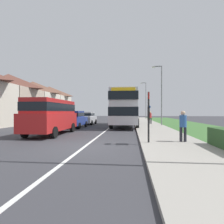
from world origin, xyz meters
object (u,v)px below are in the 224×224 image
at_px(parked_car_blue, 74,119).
at_px(street_lamp_far, 145,98).
at_px(cycle_route_sign, 149,113).
at_px(double_decker_bus, 125,107).
at_px(parked_car_silver, 87,117).
at_px(parked_van_red, 52,114).
at_px(pedestrian_walking_away, 150,117).
at_px(bus_stop_sign, 149,113).
at_px(pedestrian_at_stop, 183,125).
at_px(street_lamp_mid, 161,91).

distance_m(parked_car_blue, street_lamp_far, 22.80).
relative_size(parked_car_blue, cycle_route_sign, 1.62).
bearing_deg(parked_car_blue, cycle_route_sign, 44.55).
height_order(double_decker_bus, cycle_route_sign, double_decker_bus).
height_order(parked_car_blue, parked_car_silver, parked_car_blue).
distance_m(parked_car_blue, cycle_route_sign, 11.63).
bearing_deg(parked_van_red, pedestrian_walking_away, 53.22).
bearing_deg(pedestrian_walking_away, bus_stop_sign, -96.31).
bearing_deg(double_decker_bus, pedestrian_at_stop, -72.87).
xyz_separation_m(double_decker_bus, street_lamp_mid, (3.96, 0.83, 1.79)).
distance_m(pedestrian_at_stop, pedestrian_walking_away, 13.63).
height_order(pedestrian_at_stop, pedestrian_walking_away, same).
height_order(pedestrian_walking_away, street_lamp_far, street_lamp_far).
relative_size(parked_car_silver, street_lamp_mid, 0.60).
height_order(double_decker_bus, parked_car_blue, double_decker_bus).
bearing_deg(street_lamp_far, cycle_route_sign, -92.21).
xyz_separation_m(bus_stop_sign, cycle_route_sign, (1.68, 16.88, -0.11)).
height_order(double_decker_bus, parked_van_red, double_decker_bus).
height_order(double_decker_bus, street_lamp_far, street_lamp_far).
bearing_deg(parked_car_blue, parked_car_silver, 88.65).
bearing_deg(cycle_route_sign, bus_stop_sign, -95.69).
distance_m(parked_car_silver, street_lamp_mid, 9.64).
height_order(parked_car_silver, bus_stop_sign, bus_stop_sign).
xyz_separation_m(pedestrian_walking_away, street_lamp_far, (0.62, 15.46, 3.45)).
relative_size(bus_stop_sign, street_lamp_mid, 0.38).
relative_size(double_decker_bus, cycle_route_sign, 3.95).
xyz_separation_m(parked_van_red, bus_stop_sign, (6.46, -3.29, 0.09)).
relative_size(parked_van_red, bus_stop_sign, 2.12).
bearing_deg(pedestrian_at_stop, cycle_route_sign, 90.20).
bearing_deg(parked_car_silver, parked_car_blue, -91.35).
xyz_separation_m(parked_car_silver, street_lamp_mid, (8.94, -1.89, 3.05)).
relative_size(pedestrian_walking_away, bus_stop_sign, 0.64).
height_order(parked_van_red, street_lamp_far, street_lamp_far).
bearing_deg(bus_stop_sign, cycle_route_sign, 84.31).
relative_size(double_decker_bus, street_lamp_far, 1.28).
xyz_separation_m(double_decker_bus, cycle_route_sign, (3.19, 5.97, -0.71)).
bearing_deg(cycle_route_sign, parked_car_silver, -158.32).
bearing_deg(parked_car_silver, double_decker_bus, -28.63).
relative_size(double_decker_bus, parked_van_red, 1.80).
bearing_deg(parked_car_silver, street_lamp_mid, -11.94).
distance_m(parked_car_silver, bus_stop_sign, 15.11).
bearing_deg(pedestrian_at_stop, parked_car_blue, 135.00).
bearing_deg(bus_stop_sign, pedestrian_walking_away, 83.69).
bearing_deg(street_lamp_far, parked_car_silver, -118.64).
xyz_separation_m(parked_car_blue, cycle_route_sign, (8.28, 8.15, 0.50)).
xyz_separation_m(double_decker_bus, parked_car_silver, (-4.98, 2.72, -1.26)).
bearing_deg(street_lamp_mid, pedestrian_at_stop, -93.61).
xyz_separation_m(parked_van_red, street_lamp_mid, (8.92, 8.44, 2.48)).
relative_size(street_lamp_mid, street_lamp_far, 0.87).
bearing_deg(parked_van_red, bus_stop_sign, -27.00).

